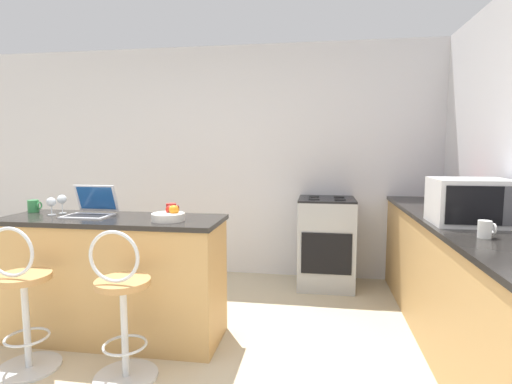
{
  "coord_description": "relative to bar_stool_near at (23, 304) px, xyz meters",
  "views": [
    {
      "loc": [
        1.1,
        -1.98,
        1.45
      ],
      "look_at": [
        0.51,
        1.78,
        1.04
      ],
      "focal_mm": 28.0,
      "sensor_mm": 36.0,
      "label": 1
    }
  ],
  "objects": [
    {
      "name": "wall_back",
      "position": [
        0.78,
        2.29,
        0.85
      ],
      "size": [
        12.0,
        0.06,
        2.6
      ],
      "color": "silver",
      "rests_on": "ground_plane"
    },
    {
      "name": "breakfast_bar",
      "position": [
        0.34,
        0.53,
        0.02
      ],
      "size": [
        1.67,
        0.58,
        0.94
      ],
      "color": "tan",
      "rests_on": "ground_plane"
    },
    {
      "name": "counter_right",
      "position": [
        2.91,
        0.76,
        0.02
      ],
      "size": [
        0.59,
        3.04,
        0.94
      ],
      "color": "tan",
      "rests_on": "ground_plane"
    },
    {
      "name": "bar_stool_near",
      "position": [
        0.0,
        0.0,
        0.0
      ],
      "size": [
        0.4,
        0.4,
        0.98
      ],
      "color": "silver",
      "rests_on": "ground_plane"
    },
    {
      "name": "bar_stool_far",
      "position": [
        0.69,
        0.0,
        0.0
      ],
      "size": [
        0.4,
        0.4,
        0.98
      ],
      "color": "silver",
      "rests_on": "ground_plane"
    },
    {
      "name": "laptop",
      "position": [
        0.15,
        0.59,
        0.54
      ],
      "size": [
        0.34,
        0.29,
        0.23
      ],
      "color": "silver",
      "rests_on": "breakfast_bar"
    },
    {
      "name": "microwave",
      "position": [
        2.9,
        0.66,
        0.64
      ],
      "size": [
        0.49,
        0.41,
        0.31
      ],
      "color": "silver",
      "rests_on": "counter_right"
    },
    {
      "name": "toaster",
      "position": [
        2.95,
        1.33,
        0.59
      ],
      "size": [
        0.26,
        0.25,
        0.2
      ],
      "color": "red",
      "rests_on": "counter_right"
    },
    {
      "name": "stove_range",
      "position": [
        1.97,
        1.96,
        0.02
      ],
      "size": [
        0.58,
        0.57,
        0.95
      ],
      "color": "#9EA3A8",
      "rests_on": "ground_plane"
    },
    {
      "name": "wine_glass_short",
      "position": [
        -0.13,
        0.64,
        0.6
      ],
      "size": [
        0.07,
        0.07,
        0.15
      ],
      "color": "silver",
      "rests_on": "breakfast_bar"
    },
    {
      "name": "fruit_bowl",
      "position": [
        0.82,
        0.47,
        0.52
      ],
      "size": [
        0.24,
        0.24,
        0.11
      ],
      "color": "silver",
      "rests_on": "breakfast_bar"
    },
    {
      "name": "mug_green",
      "position": [
        -0.41,
        0.67,
        0.54
      ],
      "size": [
        0.1,
        0.09,
        0.1
      ],
      "color": "#338447",
      "rests_on": "breakfast_bar"
    },
    {
      "name": "wine_glass_tall",
      "position": [
        -0.17,
        0.56,
        0.58
      ],
      "size": [
        0.07,
        0.07,
        0.14
      ],
      "color": "silver",
      "rests_on": "breakfast_bar"
    },
    {
      "name": "mug_red",
      "position": [
        0.77,
        0.67,
        0.53
      ],
      "size": [
        0.1,
        0.08,
        0.1
      ],
      "color": "red",
      "rests_on": "breakfast_bar"
    },
    {
      "name": "mug_white",
      "position": [
        2.84,
        0.22,
        0.54
      ],
      "size": [
        0.09,
        0.07,
        0.1
      ],
      "color": "white",
      "rests_on": "counter_right"
    }
  ]
}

